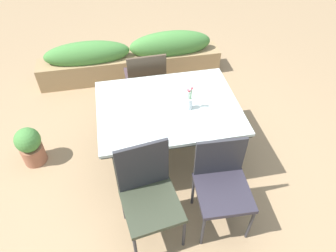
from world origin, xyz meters
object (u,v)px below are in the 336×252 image
at_px(chair_near_left, 148,191).
at_px(potted_plant, 30,146).
at_px(chair_near_right, 222,181).
at_px(dining_table, 168,109).
at_px(planter_box, 131,58).
at_px(flower_vase, 190,101).
at_px(chair_far_side, 146,77).

height_order(chair_near_left, potted_plant, chair_near_left).
bearing_deg(chair_near_right, potted_plant, -26.73).
xyz_separation_m(dining_table, chair_near_right, (0.32, -0.83, -0.19)).
bearing_deg(chair_near_left, planter_box, -100.77).
distance_m(chair_near_right, flower_vase, 0.83).
bearing_deg(flower_vase, dining_table, 157.92).
relative_size(chair_near_left, flower_vase, 3.60).
xyz_separation_m(planter_box, potted_plant, (-1.28, -1.45, -0.06)).
distance_m(chair_near_left, planter_box, 2.48).
relative_size(dining_table, chair_near_left, 1.46).
relative_size(chair_near_left, potted_plant, 2.04).
distance_m(dining_table, flower_vase, 0.26).
xyz_separation_m(dining_table, flower_vase, (0.20, -0.08, 0.14)).
distance_m(chair_far_side, planter_box, 0.86).
bearing_deg(flower_vase, chair_far_side, 109.23).
distance_m(chair_near_left, potted_plant, 1.58).
distance_m(flower_vase, potted_plant, 1.82).
xyz_separation_m(dining_table, chair_near_left, (-0.33, -0.82, -0.17)).
relative_size(chair_far_side, chair_near_left, 0.94).
height_order(chair_near_left, planter_box, chair_near_left).
bearing_deg(chair_far_side, planter_box, 95.29).
bearing_deg(chair_near_left, chair_far_side, -105.62).
height_order(chair_near_left, flower_vase, flower_vase).
height_order(dining_table, potted_plant, dining_table).
xyz_separation_m(chair_near_right, flower_vase, (-0.12, 0.75, 0.33)).
bearing_deg(chair_near_left, dining_table, -120.36).
xyz_separation_m(chair_far_side, flower_vase, (0.32, -0.91, 0.31)).
bearing_deg(dining_table, planter_box, 97.70).
xyz_separation_m(flower_vase, potted_plant, (-1.70, 0.28, -0.60)).
bearing_deg(dining_table, chair_near_right, -68.75).
xyz_separation_m(flower_vase, planter_box, (-0.42, 1.73, -0.54)).
bearing_deg(planter_box, chair_near_left, -92.50).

